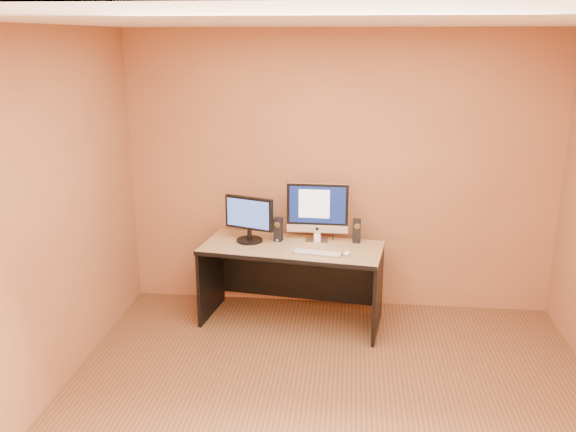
% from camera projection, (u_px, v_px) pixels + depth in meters
% --- Properties ---
extents(floor, '(4.00, 4.00, 0.00)m').
position_uv_depth(floor, '(328.00, 424.00, 4.12)').
color(floor, brown).
rests_on(floor, ground).
extents(walls, '(4.00, 4.00, 2.60)m').
position_uv_depth(walls, '(332.00, 242.00, 3.75)').
color(walls, '#AA6F44').
rests_on(walls, ground).
extents(ceiling, '(4.00, 4.00, 0.00)m').
position_uv_depth(ceiling, '(336.00, 21.00, 3.39)').
color(ceiling, white).
rests_on(ceiling, walls).
extents(desk, '(1.66, 0.90, 0.73)m').
position_uv_depth(desk, '(292.00, 284.00, 5.50)').
color(desk, tan).
rests_on(desk, ground).
extents(imac, '(0.57, 0.22, 0.54)m').
position_uv_depth(imac, '(317.00, 212.00, 5.47)').
color(imac, silver).
rests_on(imac, desk).
extents(second_monitor, '(0.53, 0.38, 0.42)m').
position_uv_depth(second_monitor, '(249.00, 219.00, 5.47)').
color(second_monitor, black).
rests_on(second_monitor, desk).
extents(speaker_left, '(0.08, 0.08, 0.22)m').
position_uv_depth(speaker_left, '(278.00, 229.00, 5.51)').
color(speaker_left, black).
rests_on(speaker_left, desk).
extents(speaker_right, '(0.07, 0.08, 0.22)m').
position_uv_depth(speaker_right, '(357.00, 231.00, 5.47)').
color(speaker_right, black).
rests_on(speaker_right, desk).
extents(keyboard, '(0.44, 0.19, 0.02)m').
position_uv_depth(keyboard, '(317.00, 253.00, 5.20)').
color(keyboard, '#B3B4B8').
rests_on(keyboard, desk).
extents(mouse, '(0.08, 0.11, 0.04)m').
position_uv_depth(mouse, '(347.00, 253.00, 5.18)').
color(mouse, white).
rests_on(mouse, desk).
extents(cable_a, '(0.02, 0.22, 0.01)m').
position_uv_depth(cable_a, '(333.00, 236.00, 5.65)').
color(cable_a, black).
rests_on(cable_a, desk).
extents(cable_b, '(0.11, 0.15, 0.01)m').
position_uv_depth(cable_b, '(316.00, 236.00, 5.67)').
color(cable_b, black).
rests_on(cable_b, desk).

